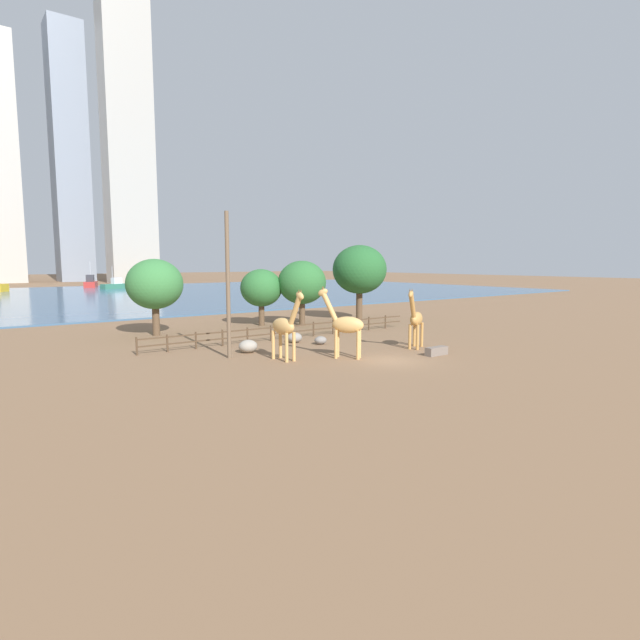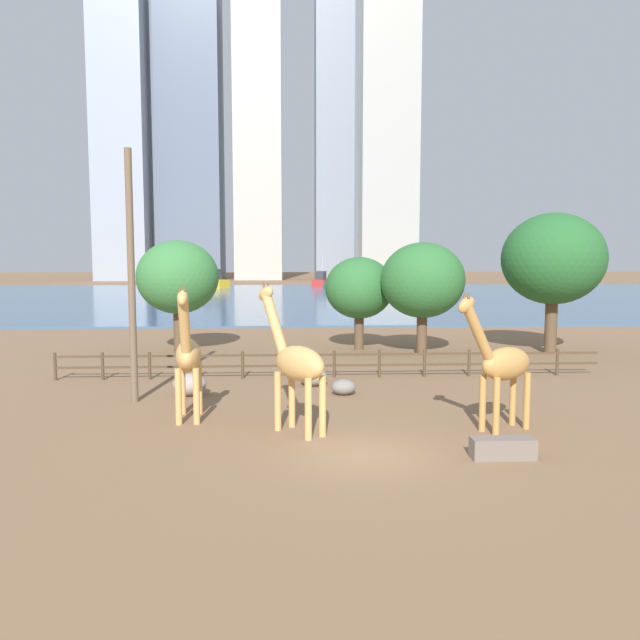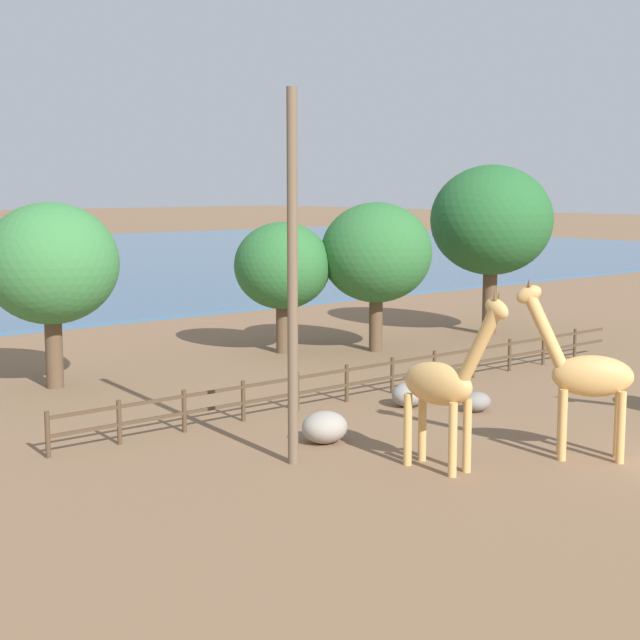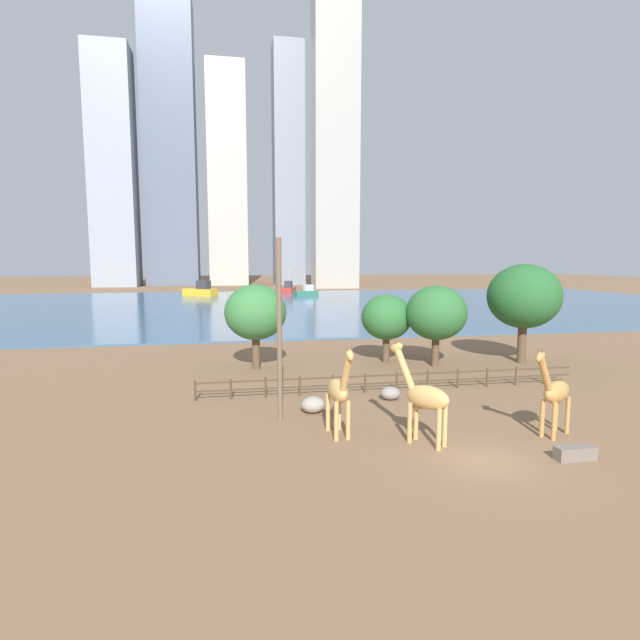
% 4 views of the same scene
% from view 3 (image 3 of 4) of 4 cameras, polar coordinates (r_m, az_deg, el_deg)
% --- Properties ---
extents(giraffe_tall, '(2.54, 2.89, 4.91)m').
position_cam_3_polar(giraffe_tall, '(27.44, 15.19, -3.12)').
color(giraffe_tall, tan).
rests_on(giraffe_tall, ground).
extents(giraffe_companion, '(1.02, 3.32, 4.84)m').
position_cam_3_polar(giraffe_companion, '(25.62, 7.21, -3.72)').
color(giraffe_companion, tan).
rests_on(giraffe_companion, ground).
extents(utility_pole, '(0.28, 0.28, 9.90)m').
position_cam_3_polar(utility_pole, '(25.65, -1.61, 2.36)').
color(utility_pole, brown).
rests_on(utility_pole, ground).
extents(boulder_near_fence, '(1.38, 1.24, 0.93)m').
position_cam_3_polar(boulder_near_fence, '(28.47, 0.27, -6.26)').
color(boulder_near_fence, gray).
rests_on(boulder_near_fence, ground).
extents(boulder_by_pole, '(1.23, 1.09, 0.82)m').
position_cam_3_polar(boulder_by_pole, '(33.21, 5.20, -4.35)').
color(boulder_by_pole, gray).
rests_on(boulder_by_pole, ground).
extents(boulder_small, '(1.03, 0.87, 0.65)m').
position_cam_3_polar(boulder_small, '(32.79, 9.08, -4.72)').
color(boulder_small, gray).
rests_on(boulder_small, ground).
extents(enclosure_fence, '(26.12, 0.14, 1.30)m').
position_cam_3_polar(enclosure_fence, '(34.86, 3.60, -3.15)').
color(enclosure_fence, '#4C3826').
rests_on(enclosure_fence, ground).
extents(tree_left_large, '(4.93, 4.93, 6.81)m').
position_cam_3_polar(tree_left_large, '(36.88, -15.39, 3.15)').
color(tree_left_large, brown).
rests_on(tree_left_large, ground).
extents(tree_center_broad, '(6.04, 6.04, 8.42)m').
position_cam_3_polar(tree_center_broad, '(49.38, 9.94, 5.71)').
color(tree_center_broad, brown).
rests_on(tree_center_broad, ground).
extents(tree_right_tall, '(4.27, 4.27, 5.82)m').
position_cam_3_polar(tree_right_tall, '(43.24, -2.20, 3.14)').
color(tree_right_tall, brown).
rests_on(tree_right_tall, ground).
extents(tree_left_small, '(4.95, 4.95, 6.67)m').
position_cam_3_polar(tree_left_small, '(43.70, 3.30, 3.91)').
color(tree_left_small, brown).
rests_on(tree_left_small, ground).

